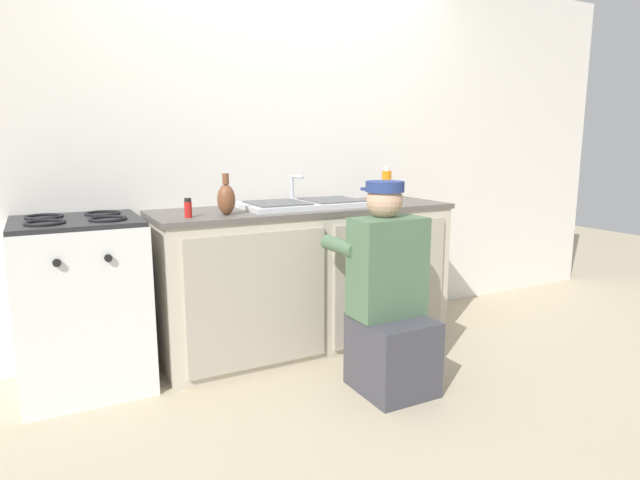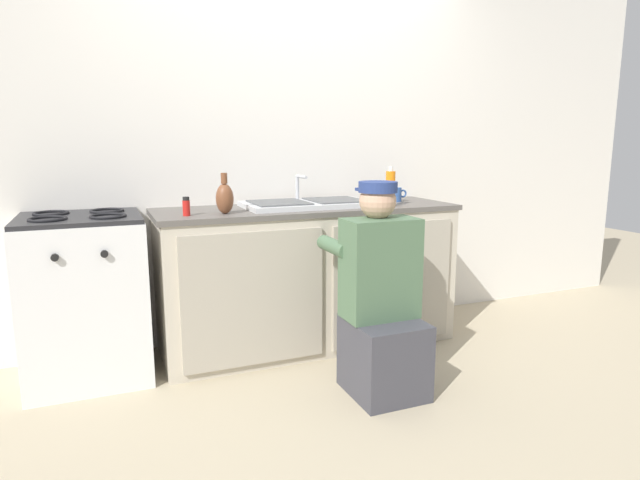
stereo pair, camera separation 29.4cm
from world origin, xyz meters
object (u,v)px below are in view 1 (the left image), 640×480
(stove_range, at_px, (83,304))
(coffee_mug, at_px, (388,194))
(spice_bottle_red, at_px, (188,208))
(soap_bottle_orange, at_px, (386,188))
(sink_double_basin, at_px, (305,204))
(vase_decorative, at_px, (226,199))
(plumber_person, at_px, (389,305))

(stove_range, xyz_separation_m, coffee_mug, (1.97, 0.04, 0.49))
(spice_bottle_red, height_order, soap_bottle_orange, soap_bottle_orange)
(sink_double_basin, relative_size, vase_decorative, 3.48)
(plumber_person, xyz_separation_m, coffee_mug, (0.55, 0.81, 0.49))
(coffee_mug, distance_m, soap_bottle_orange, 0.29)
(spice_bottle_red, bearing_deg, coffee_mug, 7.33)
(sink_double_basin, relative_size, spice_bottle_red, 7.62)
(spice_bottle_red, bearing_deg, plumber_person, -35.57)
(spice_bottle_red, xyz_separation_m, soap_bottle_orange, (1.25, -0.04, 0.06))
(vase_decorative, height_order, spice_bottle_red, vase_decorative)
(vase_decorative, relative_size, spice_bottle_red, 2.19)
(sink_double_basin, height_order, soap_bottle_orange, soap_bottle_orange)
(stove_range, height_order, vase_decorative, vase_decorative)
(sink_double_basin, xyz_separation_m, spice_bottle_red, (-0.77, -0.15, 0.03))
(sink_double_basin, bearing_deg, plumber_person, -82.25)
(coffee_mug, bearing_deg, stove_range, -178.95)
(vase_decorative, xyz_separation_m, spice_bottle_red, (-0.21, -0.01, -0.04))
(sink_double_basin, xyz_separation_m, vase_decorative, (-0.56, -0.14, 0.07))
(sink_double_basin, distance_m, plumber_person, 0.91)
(stove_range, distance_m, coffee_mug, 2.03)
(stove_range, bearing_deg, spice_bottle_red, -15.18)
(coffee_mug, bearing_deg, plumber_person, -124.25)
(spice_bottle_red, bearing_deg, vase_decorative, 1.36)
(stove_range, relative_size, vase_decorative, 4.03)
(coffee_mug, bearing_deg, sink_double_basin, -177.03)
(stove_range, bearing_deg, plumber_person, -28.60)
(sink_double_basin, distance_m, spice_bottle_red, 0.79)
(stove_range, relative_size, spice_bottle_red, 8.83)
(plumber_person, height_order, coffee_mug, plumber_person)
(stove_range, bearing_deg, soap_bottle_orange, -6.04)
(plumber_person, bearing_deg, coffee_mug, 55.75)
(plumber_person, height_order, soap_bottle_orange, soap_bottle_orange)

